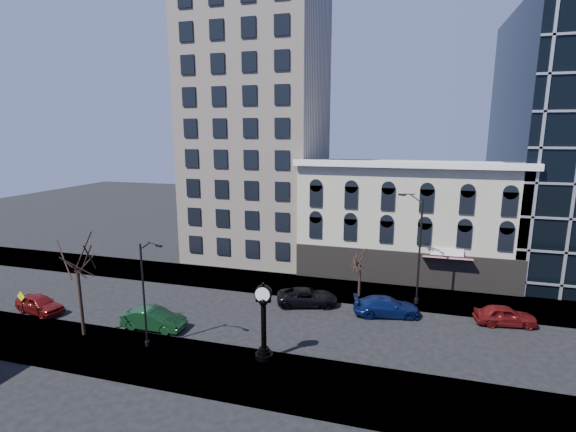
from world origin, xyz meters
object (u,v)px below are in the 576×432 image
(street_lamp_near, at_px, (147,267))
(warning_sign, at_px, (22,301))
(car_near_b, at_px, (154,319))
(car_near_a, at_px, (40,304))
(street_clock, at_px, (264,324))

(street_lamp_near, height_order, warning_sign, street_lamp_near)
(street_lamp_near, xyz_separation_m, car_near_b, (-1.77, 2.86, -5.38))
(street_lamp_near, xyz_separation_m, car_near_a, (-12.91, 2.79, -5.41))
(car_near_a, bearing_deg, street_clock, -84.11)
(street_lamp_near, distance_m, car_near_b, 6.34)
(street_clock, xyz_separation_m, car_near_a, (-20.98, 1.87, -1.79))
(warning_sign, bearing_deg, car_near_a, 105.88)
(street_clock, xyz_separation_m, warning_sign, (-20.69, -0.00, -0.71))
(car_near_a, height_order, car_near_b, car_near_b)
(street_clock, bearing_deg, street_lamp_near, 178.62)
(warning_sign, bearing_deg, car_near_b, 17.28)
(car_near_a, bearing_deg, warning_sign, -160.31)
(street_lamp_near, bearing_deg, warning_sign, -167.54)
(street_clock, relative_size, warning_sign, 2.15)
(street_lamp_near, bearing_deg, car_near_b, 138.33)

